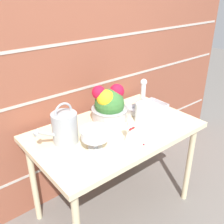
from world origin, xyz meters
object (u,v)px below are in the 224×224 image
wire_tray (147,109)px  glass_decanter (142,108)px  figurine_vase (130,133)px  crystal_pedestal_bowl (95,134)px  watering_can (64,127)px  flower_planter (109,105)px

wire_tray → glass_decanter: bearing=-147.4°
figurine_vase → crystal_pedestal_bowl: bearing=158.1°
watering_can → crystal_pedestal_bowl: bearing=-61.3°
crystal_pedestal_bowl → wire_tray: bearing=15.5°
flower_planter → wire_tray: 0.36m
glass_decanter → figurine_vase: size_ratio=1.88×
watering_can → figurine_vase: watering_can is taller
watering_can → wire_tray: (0.74, -0.01, -0.09)m
watering_can → wire_tray: size_ratio=0.96×
watering_can → glass_decanter: size_ratio=0.94×
glass_decanter → wire_tray: bearing=32.6°
watering_can → crystal_pedestal_bowl: size_ratio=1.71×
glass_decanter → figurine_vase: 0.31m
watering_can → crystal_pedestal_bowl: watering_can is taller
glass_decanter → figurine_vase: (-0.27, -0.16, -0.04)m
flower_planter → figurine_vase: bearing=-106.3°
flower_planter → watering_can: bearing=-172.4°
crystal_pedestal_bowl → wire_tray: (0.64, 0.18, -0.09)m
watering_can → flower_planter: 0.41m
watering_can → glass_decanter: glass_decanter is taller
figurine_vase → watering_can: bearing=138.9°
crystal_pedestal_bowl → figurine_vase: bearing=-21.9°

